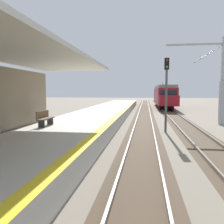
% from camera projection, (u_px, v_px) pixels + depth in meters
% --- Properties ---
extents(station_platform, '(5.00, 80.00, 0.91)m').
position_uv_depth(station_platform, '(69.00, 132.00, 14.23)').
color(station_platform, '#B7B5AD').
rests_on(station_platform, ground).
extents(track_pair_nearest_platform, '(2.34, 120.00, 0.16)m').
position_uv_depth(track_pair_nearest_platform, '(143.00, 130.00, 17.60)').
color(track_pair_nearest_platform, '#4C3D2D').
rests_on(track_pair_nearest_platform, ground).
extents(track_pair_middle, '(2.34, 120.00, 0.16)m').
position_uv_depth(track_pair_middle, '(191.00, 131.00, 17.12)').
color(track_pair_middle, '#4C3D2D').
rests_on(track_pair_middle, ground).
extents(approaching_train, '(2.93, 19.60, 4.76)m').
position_uv_depth(approaching_train, '(164.00, 95.00, 42.76)').
color(approaching_train, maroon).
rests_on(approaching_train, ground).
extents(rail_signal_post, '(0.32, 0.34, 5.20)m').
position_uv_depth(rail_signal_post, '(166.00, 87.00, 16.56)').
color(rail_signal_post, '#4C4C4C').
rests_on(rail_signal_post, ground).
extents(catenary_pylon_far_side, '(5.00, 0.40, 7.50)m').
position_uv_depth(catenary_pylon_far_side, '(219.00, 83.00, 20.28)').
color(catenary_pylon_far_side, '#9EA3A8').
rests_on(catenary_pylon_far_side, ground).
extents(platform_bench, '(0.45, 1.60, 0.88)m').
position_uv_depth(platform_bench, '(45.00, 118.00, 13.64)').
color(platform_bench, brown).
rests_on(platform_bench, station_platform).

